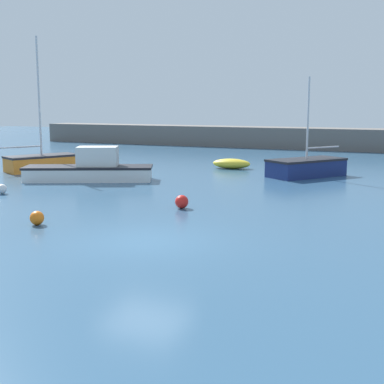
# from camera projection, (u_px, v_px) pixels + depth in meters

# --- Properties ---
(ground_plane) EXTENTS (120.00, 120.00, 0.20)m
(ground_plane) POSITION_uv_depth(u_px,v_px,m) (145.00, 244.00, 15.46)
(ground_plane) COLOR #2D5170
(harbor_breakwater) EXTENTS (58.05, 2.96, 1.83)m
(harbor_breakwater) POSITION_uv_depth(u_px,v_px,m) (335.00, 139.00, 45.59)
(harbor_breakwater) COLOR #66605B
(harbor_breakwater) RESTS_ON ground_plane
(motorboat_grey_hull) EXTENTS (6.66, 4.40, 1.75)m
(motorboat_grey_hull) POSITION_uv_depth(u_px,v_px,m) (91.00, 169.00, 27.40)
(motorboat_grey_hull) COLOR white
(motorboat_grey_hull) RESTS_ON ground_plane
(fishing_dinghy_green) EXTENTS (2.40, 1.25, 0.60)m
(fishing_dinghy_green) POSITION_uv_depth(u_px,v_px,m) (231.00, 164.00, 32.50)
(fishing_dinghy_green) COLOR yellow
(fishing_dinghy_green) RESTS_ON ground_plane
(sailboat_twin_hulled) EXTENTS (4.03, 4.66, 5.33)m
(sailboat_twin_hulled) POSITION_uv_depth(u_px,v_px,m) (306.00, 167.00, 29.00)
(sailboat_twin_hulled) COLOR navy
(sailboat_twin_hulled) RESTS_ON ground_plane
(sailboat_tall_mast) EXTENTS (3.38, 4.44, 7.71)m
(sailboat_tall_mast) POSITION_uv_depth(u_px,v_px,m) (42.00, 162.00, 31.42)
(sailboat_tall_mast) COLOR orange
(sailboat_tall_mast) RESTS_ON ground_plane
(mooring_buoy_white) EXTENTS (0.43, 0.43, 0.43)m
(mooring_buoy_white) POSITION_uv_depth(u_px,v_px,m) (2.00, 189.00, 23.41)
(mooring_buoy_white) COLOR white
(mooring_buoy_white) RESTS_ON ground_plane
(mooring_buoy_orange) EXTENTS (0.46, 0.46, 0.46)m
(mooring_buoy_orange) POSITION_uv_depth(u_px,v_px,m) (37.00, 218.00, 17.41)
(mooring_buoy_orange) COLOR orange
(mooring_buoy_orange) RESTS_ON ground_plane
(mooring_buoy_red) EXTENTS (0.51, 0.51, 0.51)m
(mooring_buoy_red) POSITION_uv_depth(u_px,v_px,m) (182.00, 202.00, 20.17)
(mooring_buoy_red) COLOR red
(mooring_buoy_red) RESTS_ON ground_plane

